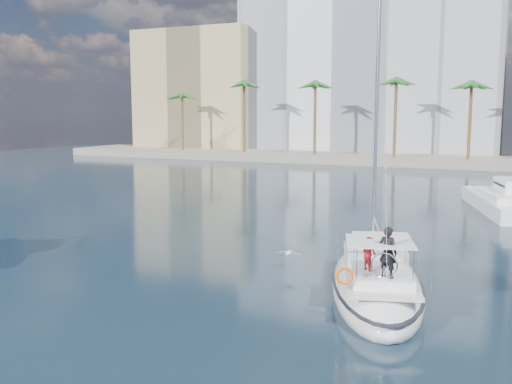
% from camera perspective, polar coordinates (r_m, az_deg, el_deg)
% --- Properties ---
extents(ground, '(160.00, 160.00, 0.00)m').
position_cam_1_polar(ground, '(27.62, 1.03, -7.76)').
color(ground, black).
rests_on(ground, ground).
extents(quay, '(120.00, 14.00, 1.20)m').
position_cam_1_polar(quay, '(86.37, 17.11, 3.07)').
color(quay, gray).
rests_on(quay, ground).
extents(building_modern, '(42.00, 16.00, 28.00)m').
position_cam_1_polar(building_modern, '(100.22, 11.34, 11.57)').
color(building_modern, silver).
rests_on(building_modern, ground).
extents(building_tan_left, '(22.00, 14.00, 22.00)m').
position_cam_1_polar(building_tan_left, '(107.20, -5.28, 9.84)').
color(building_tan_left, tan).
rests_on(building_tan_left, ground).
extents(palm_left, '(3.60, 3.60, 12.30)m').
position_cam_1_polar(palm_left, '(92.82, -4.58, 9.70)').
color(palm_left, brown).
rests_on(palm_left, ground).
extents(palm_centre, '(3.60, 3.60, 12.30)m').
position_cam_1_polar(palm_centre, '(82.17, 17.04, 9.60)').
color(palm_centre, brown).
rests_on(palm_centre, ground).
extents(main_sloop, '(6.69, 11.97, 16.94)m').
position_cam_1_polar(main_sloop, '(24.47, 11.90, -8.74)').
color(main_sloop, white).
rests_on(main_sloop, ground).
extents(seagull, '(1.23, 0.53, 0.23)m').
position_cam_1_polar(seagull, '(27.35, 3.33, -6.10)').
color(seagull, silver).
rests_on(seagull, ground).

